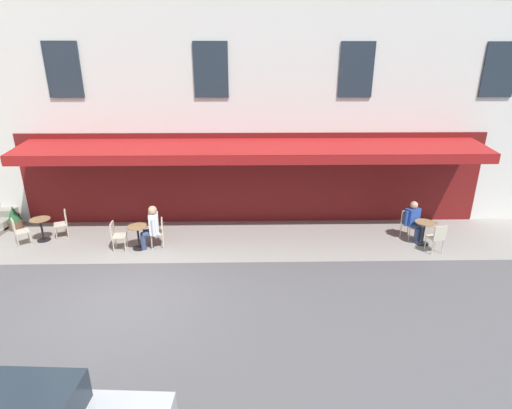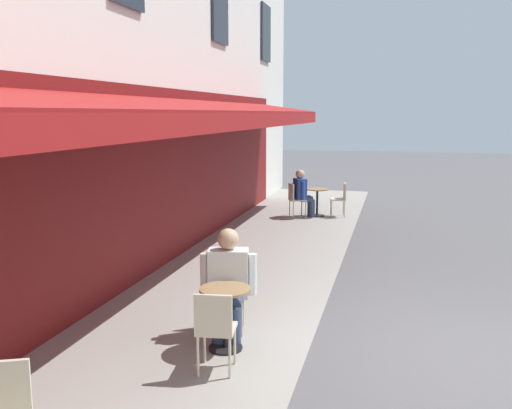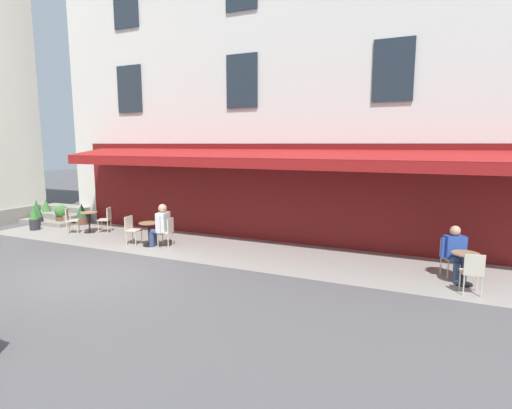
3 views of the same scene
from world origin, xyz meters
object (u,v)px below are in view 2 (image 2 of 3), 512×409
(cafe_table_near_entrance, at_px, (317,198))
(cafe_table_streetside, at_px, (225,309))
(cafe_chair_cream_kerbside, at_px, (295,197))
(seated_companion_in_white, at_px, (228,280))
(cafe_chair_cream_back_row, at_px, (215,325))
(cafe_chair_cream_by_window, at_px, (341,196))
(cafe_chair_cream_corner_right, at_px, (229,288))
(seated_patron_in_blue, at_px, (302,192))

(cafe_table_near_entrance, relative_size, cafe_table_streetside, 1.00)
(cafe_chair_cream_kerbside, bearing_deg, seated_companion_in_white, 4.35)
(cafe_chair_cream_back_row, bearing_deg, seated_companion_in_white, -170.67)
(cafe_table_near_entrance, distance_m, seated_companion_in_white, 8.44)
(cafe_chair_cream_by_window, height_order, cafe_chair_cream_corner_right, same)
(seated_patron_in_blue, bearing_deg, cafe_table_streetside, 3.43)
(cafe_chair_cream_kerbside, xyz_separation_m, cafe_chair_cream_back_row, (9.18, 0.79, 0.00))
(cafe_table_near_entrance, relative_size, seated_companion_in_white, 0.55)
(cafe_chair_cream_back_row, xyz_separation_m, seated_patron_in_blue, (-9.28, -0.60, 0.14))
(seated_patron_in_blue, bearing_deg, cafe_chair_cream_corner_right, 2.74)
(cafe_chair_cream_back_row, bearing_deg, cafe_chair_cream_by_window, 177.65)
(cafe_table_near_entrance, xyz_separation_m, cafe_chair_cream_corner_right, (8.23, 0.01, 0.06))
(cafe_chair_cream_back_row, height_order, cafe_chair_cream_corner_right, same)
(cafe_chair_cream_back_row, xyz_separation_m, cafe_chair_cream_corner_right, (-1.24, -0.22, 0.00))
(cafe_table_streetside, bearing_deg, cafe_table_near_entrance, -179.05)
(cafe_chair_cream_corner_right, bearing_deg, cafe_chair_cream_by_window, 175.83)
(cafe_table_near_entrance, bearing_deg, cafe_chair_cream_corner_right, 0.09)
(cafe_table_streetside, xyz_separation_m, seated_companion_in_white, (-0.41, -0.09, 0.23))
(cafe_table_streetside, bearing_deg, cafe_chair_cream_kerbside, -175.27)
(cafe_chair_cream_back_row, distance_m, cafe_chair_cream_corner_right, 1.26)
(cafe_chair_cream_corner_right, height_order, seated_companion_in_white, seated_companion_in_white)
(cafe_table_near_entrance, xyz_separation_m, cafe_chair_cream_back_row, (9.47, 0.23, 0.06))
(cafe_chair_cream_kerbside, distance_m, cafe_chair_cream_corner_right, 7.96)
(cafe_chair_cream_kerbside, relative_size, seated_patron_in_blue, 0.71)
(cafe_chair_cream_kerbside, bearing_deg, seated_patron_in_blue, 117.43)
(cafe_chair_cream_back_row, height_order, seated_patron_in_blue, seated_patron_in_blue)
(cafe_chair_cream_kerbside, bearing_deg, cafe_chair_cream_by_window, 108.84)
(cafe_chair_cream_kerbside, relative_size, cafe_chair_cream_back_row, 1.00)
(cafe_chair_cream_back_row, bearing_deg, cafe_table_streetside, -172.58)
(cafe_chair_cream_back_row, bearing_deg, seated_patron_in_blue, -176.30)
(cafe_chair_cream_corner_right, relative_size, seated_companion_in_white, 0.67)
(cafe_chair_cream_kerbside, relative_size, seated_companion_in_white, 0.67)
(cafe_table_streetside, bearing_deg, seated_patron_in_blue, -176.57)
(cafe_chair_cream_kerbside, distance_m, cafe_chair_cream_back_row, 9.21)
(cafe_table_near_entrance, relative_size, seated_patron_in_blue, 0.59)
(cafe_table_near_entrance, height_order, cafe_table_streetside, same)
(cafe_chair_cream_corner_right, bearing_deg, cafe_chair_cream_back_row, 9.83)
(cafe_table_near_entrance, height_order, cafe_chair_cream_kerbside, cafe_chair_cream_kerbside)
(cafe_chair_cream_by_window, height_order, cafe_table_streetside, cafe_chair_cream_by_window)
(cafe_chair_cream_corner_right, distance_m, seated_patron_in_blue, 8.05)
(cafe_table_streetside, bearing_deg, cafe_chair_cream_by_window, 176.97)
(seated_patron_in_blue, bearing_deg, seated_companion_in_white, 2.99)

